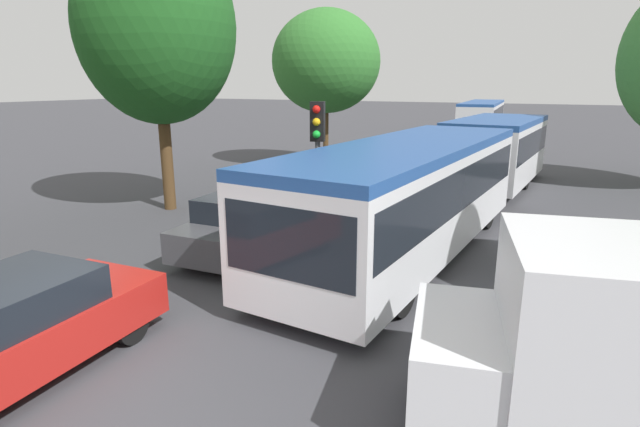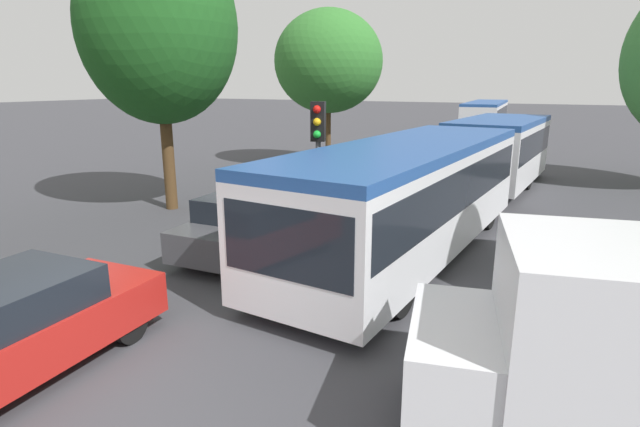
{
  "view_description": "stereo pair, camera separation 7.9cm",
  "coord_description": "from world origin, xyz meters",
  "views": [
    {
      "loc": [
        4.64,
        -3.77,
        3.8
      ],
      "look_at": [
        0.2,
        5.1,
        1.2
      ],
      "focal_mm": 28.0,
      "sensor_mm": 36.0,
      "label": 1
    },
    {
      "loc": [
        4.71,
        -3.74,
        3.8
      ],
      "look_at": [
        0.2,
        5.1,
        1.2
      ],
      "focal_mm": 28.0,
      "sensor_mm": 36.0,
      "label": 2
    }
  ],
  "objects": [
    {
      "name": "tree_left_mid",
      "position": [
        -6.37,
        7.74,
        5.22
      ],
      "size": [
        4.51,
        4.51,
        8.13
      ],
      "color": "#51381E",
      "rests_on": "ground"
    },
    {
      "name": "queued_car_red",
      "position": [
        -1.6,
        -0.28,
        0.7
      ],
      "size": [
        1.87,
        4.03,
        1.38
      ],
      "rotation": [
        0.0,
        0.0,
        1.62
      ],
      "color": "#B21E19",
      "rests_on": "ground"
    },
    {
      "name": "queued_car_navy",
      "position": [
        -1.65,
        11.19,
        0.71
      ],
      "size": [
        1.9,
        4.1,
        1.4
      ],
      "rotation": [
        0.0,
        0.0,
        1.62
      ],
      "color": "navy",
      "rests_on": "ground"
    },
    {
      "name": "ground_plane",
      "position": [
        0.0,
        0.0,
        0.0
      ],
      "size": [
        200.0,
        200.0,
        0.0
      ],
      "primitive_type": "plane",
      "color": "#3D3D42"
    },
    {
      "name": "city_bus_rear",
      "position": [
        -1.75,
        37.3,
        1.39
      ],
      "size": [
        3.18,
        11.32,
        2.41
      ],
      "rotation": [
        0.0,
        0.0,
        1.63
      ],
      "color": "silver",
      "rests_on": "ground"
    },
    {
      "name": "queued_car_green",
      "position": [
        -1.54,
        16.87,
        0.77
      ],
      "size": [
        2.07,
        4.46,
        1.52
      ],
      "rotation": [
        0.0,
        0.0,
        1.62
      ],
      "color": "#236638",
      "rests_on": "ground"
    },
    {
      "name": "queued_car_black",
      "position": [
        -1.62,
        21.9,
        0.78
      ],
      "size": [
        2.1,
        4.53,
        1.54
      ],
      "rotation": [
        0.0,
        0.0,
        1.62
      ],
      "color": "black",
      "rests_on": "ground"
    },
    {
      "name": "queued_car_graphite",
      "position": [
        -1.72,
        5.32,
        0.71
      ],
      "size": [
        1.9,
        4.1,
        1.4
      ],
      "rotation": [
        0.0,
        0.0,
        1.62
      ],
      "color": "#47474C",
      "rests_on": "ground"
    },
    {
      "name": "tree_left_far",
      "position": [
        -5.67,
        17.25,
        4.62
      ],
      "size": [
        4.88,
        4.88,
        7.02
      ],
      "color": "#51381E",
      "rests_on": "ground"
    },
    {
      "name": "articulated_bus",
      "position": [
        1.79,
        10.56,
        1.46
      ],
      "size": [
        3.84,
        17.23,
        2.54
      ],
      "rotation": [
        0.0,
        0.0,
        -1.65
      ],
      "color": "silver",
      "rests_on": "ground"
    },
    {
      "name": "traffic_light",
      "position": [
        -0.57,
        6.52,
        2.5
      ],
      "size": [
        0.37,
        0.39,
        3.4
      ],
      "rotation": [
        0.0,
        0.0,
        -1.28
      ],
      "color": "#56595E",
      "rests_on": "ground"
    }
  ]
}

